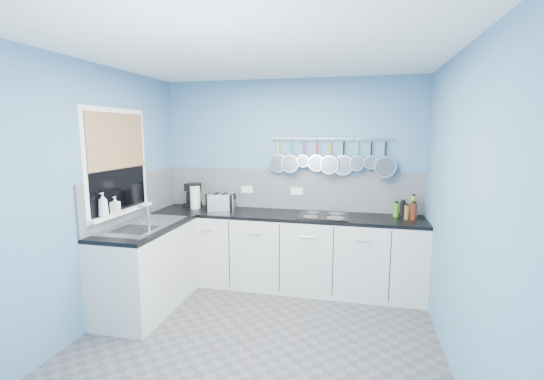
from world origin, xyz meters
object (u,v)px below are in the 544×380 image
at_px(soap_bottle_a, 103,205).
at_px(hob, 324,215).
at_px(soap_bottle_b, 115,205).
at_px(coffee_maker, 192,195).
at_px(toaster, 221,202).
at_px(canister, 232,204).
at_px(paper_towel, 195,197).

relative_size(soap_bottle_a, hob, 0.42).
relative_size(soap_bottle_b, hob, 0.30).
height_order(coffee_maker, toaster, coffee_maker).
bearing_deg(soap_bottle_b, canister, 53.16).
bearing_deg(soap_bottle_a, toaster, 60.48).
relative_size(canister, hob, 0.23).
height_order(paper_towel, canister, paper_towel).
xyz_separation_m(toaster, canister, (0.13, 0.05, -0.03)).
height_order(canister, hob, canister).
relative_size(paper_towel, coffee_maker, 0.92).
bearing_deg(soap_bottle_a, paper_towel, 73.96).
xyz_separation_m(soap_bottle_a, soap_bottle_b, (0.00, 0.18, -0.03)).
bearing_deg(soap_bottle_b, toaster, 56.57).
distance_m(soap_bottle_a, soap_bottle_b, 0.18).
bearing_deg(paper_towel, hob, -2.35).
relative_size(paper_towel, hob, 0.49).
xyz_separation_m(soap_bottle_b, toaster, (0.71, 1.08, -0.14)).
bearing_deg(canister, hob, -5.14).
xyz_separation_m(soap_bottle_b, paper_towel, (0.36, 1.09, -0.10)).
xyz_separation_m(soap_bottle_a, hob, (2.00, 1.20, -0.26)).
bearing_deg(canister, toaster, -160.60).
xyz_separation_m(soap_bottle_a, canister, (0.84, 1.30, -0.20)).
xyz_separation_m(canister, hob, (1.16, -0.10, -0.06)).
relative_size(toaster, canister, 2.38).
bearing_deg(coffee_maker, soap_bottle_b, -101.08).
relative_size(coffee_maker, toaster, 0.98).
xyz_separation_m(soap_bottle_a, paper_towel, (0.36, 1.26, -0.13)).
bearing_deg(coffee_maker, canister, -1.40).
bearing_deg(soap_bottle_a, soap_bottle_b, 90.00).
xyz_separation_m(soap_bottle_a, toaster, (0.71, 1.25, -0.17)).
xyz_separation_m(paper_towel, coffee_maker, (-0.08, 0.08, 0.01)).
distance_m(soap_bottle_a, hob, 2.34).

